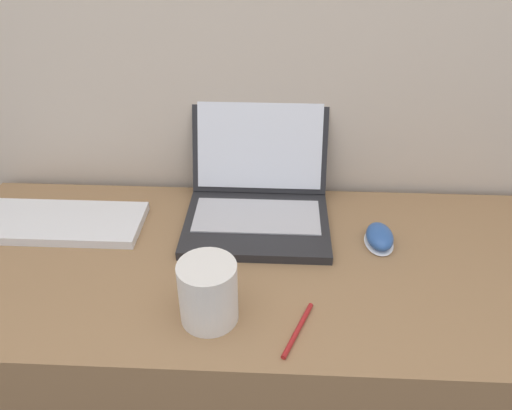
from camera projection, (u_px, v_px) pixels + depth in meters
name	position (u px, v px, depth m)	size (l,w,h in m)	color
desk	(254.00, 373.00, 1.22)	(1.33, 0.56, 0.72)	#936D47
laptop	(258.00, 193.00, 1.14)	(0.32, 0.33, 0.25)	#232326
drink_cup	(208.00, 291.00, 0.86)	(0.10, 0.10, 0.12)	silver
computer_mouse	(379.00, 237.00, 1.06)	(0.06, 0.10, 0.04)	white
external_keyboard	(54.00, 222.00, 1.12)	(0.40, 0.15, 0.02)	silver
pen	(298.00, 330.00, 0.86)	(0.06, 0.13, 0.01)	#A51E1E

